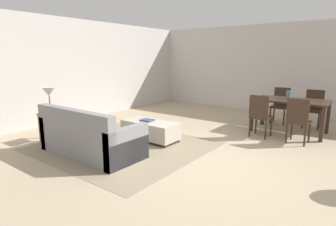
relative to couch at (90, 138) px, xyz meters
name	(u,v)px	position (x,y,z in m)	size (l,w,h in m)	color
ground_plane	(207,162)	(1.85, 0.90, -0.29)	(10.80, 10.80, 0.00)	tan
wall_back	(291,69)	(1.85, 5.90, 1.06)	(9.00, 0.12, 2.70)	beige
wall_left	(68,71)	(-2.65, 1.40, 1.06)	(0.12, 11.00, 2.70)	beige
area_rug	(124,146)	(0.15, 0.67, -0.29)	(3.00, 2.80, 0.01)	gray
couch	(90,138)	(0.00, 0.00, 0.00)	(1.91, 0.87, 0.86)	gray
ottoman_table	(150,129)	(0.30, 1.29, -0.06)	(1.19, 0.56, 0.40)	#B7AD9E
side_table	(51,119)	(-1.25, 0.02, 0.17)	(0.40, 0.40, 0.59)	olive
table_lamp	(49,93)	(-1.25, 0.02, 0.70)	(0.26, 0.26, 0.53)	brown
dining_table	(290,104)	(2.42, 3.69, 0.37)	(1.58, 0.91, 0.76)	#332319
dining_chair_near_left	(260,114)	(2.03, 2.86, 0.23)	(0.41, 0.41, 0.92)	#332319
dining_chair_near_right	(298,118)	(2.78, 2.85, 0.23)	(0.42, 0.42, 0.92)	#332319
dining_chair_far_left	(281,103)	(1.99, 4.54, 0.23)	(0.40, 0.40, 0.92)	#332319
dining_chair_far_right	(314,107)	(2.78, 4.49, 0.23)	(0.40, 0.40, 0.92)	#332319
vase_centerpiece	(288,95)	(2.36, 3.73, 0.56)	(0.10, 0.10, 0.19)	slate
book_on_ottoman	(147,120)	(0.22, 1.29, 0.12)	(0.26, 0.20, 0.03)	#3F4C72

